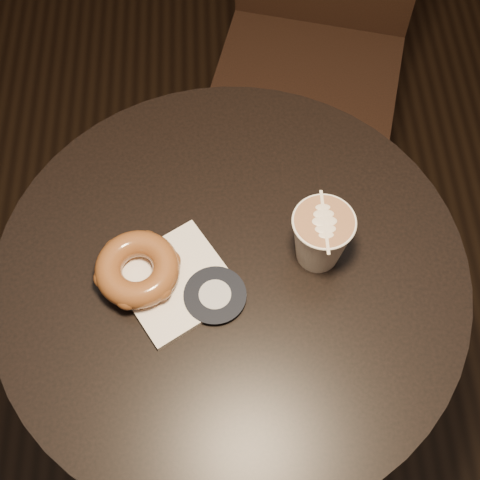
{
  "coord_description": "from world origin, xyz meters",
  "views": [
    {
      "loc": [
        -0.01,
        -0.43,
        1.63
      ],
      "look_at": [
        0.01,
        0.03,
        0.79
      ],
      "focal_mm": 50.0,
      "sensor_mm": 36.0,
      "label": 1
    }
  ],
  "objects_px": {
    "doughnut": "(137,269)",
    "chair": "(318,13)",
    "pastry_bag": "(176,282)",
    "latte_cup": "(321,238)",
    "cafe_table": "(232,321)"
  },
  "relations": [
    {
      "from": "pastry_bag",
      "to": "latte_cup",
      "type": "relative_size",
      "value": 1.49
    },
    {
      "from": "chair",
      "to": "doughnut",
      "type": "bearing_deg",
      "value": -100.83
    },
    {
      "from": "chair",
      "to": "doughnut",
      "type": "xyz_separation_m",
      "value": [
        -0.35,
        -0.71,
        0.2
      ]
    },
    {
      "from": "chair",
      "to": "latte_cup",
      "type": "distance_m",
      "value": 0.73
    },
    {
      "from": "doughnut",
      "to": "chair",
      "type": "bearing_deg",
      "value": 63.83
    },
    {
      "from": "chair",
      "to": "doughnut",
      "type": "relative_size",
      "value": 8.52
    },
    {
      "from": "latte_cup",
      "to": "cafe_table",
      "type": "bearing_deg",
      "value": -171.26
    },
    {
      "from": "pastry_bag",
      "to": "doughnut",
      "type": "bearing_deg",
      "value": 135.7
    },
    {
      "from": "pastry_bag",
      "to": "doughnut",
      "type": "xyz_separation_m",
      "value": [
        -0.05,
        0.01,
        0.02
      ]
    },
    {
      "from": "chair",
      "to": "pastry_bag",
      "type": "relative_size",
      "value": 7.02
    },
    {
      "from": "pastry_bag",
      "to": "doughnut",
      "type": "relative_size",
      "value": 1.21
    },
    {
      "from": "latte_cup",
      "to": "pastry_bag",
      "type": "bearing_deg",
      "value": -169.65
    },
    {
      "from": "cafe_table",
      "to": "latte_cup",
      "type": "height_order",
      "value": "latte_cup"
    },
    {
      "from": "doughnut",
      "to": "latte_cup",
      "type": "relative_size",
      "value": 1.23
    },
    {
      "from": "pastry_bag",
      "to": "latte_cup",
      "type": "xyz_separation_m",
      "value": [
        0.21,
        0.04,
        0.05
      ]
    }
  ]
}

